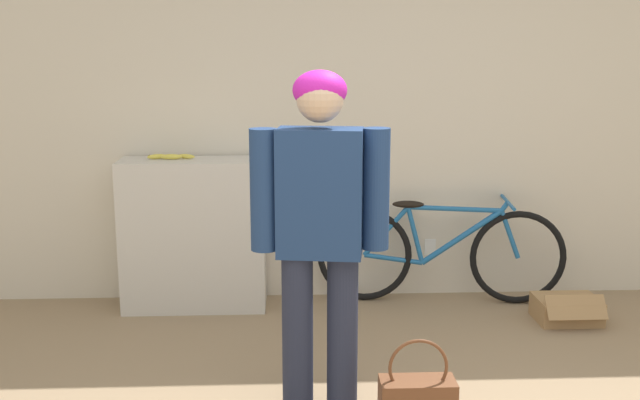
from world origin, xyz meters
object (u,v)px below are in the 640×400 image
at_px(person, 320,219).
at_px(banana, 171,157).
at_px(bicycle, 440,253).
at_px(cardboard_box, 567,309).

xyz_separation_m(person, banana, (-0.93, 1.59, 0.07)).
distance_m(person, bicycle, 1.94).
relative_size(bicycle, cardboard_box, 4.26).
bearing_deg(person, banana, 128.72).
distance_m(bicycle, banana, 1.98).
relative_size(person, banana, 5.10).
distance_m(person, cardboard_box, 2.24).
xyz_separation_m(bicycle, cardboard_box, (0.77, -0.42, -0.28)).
xyz_separation_m(bicycle, banana, (-1.85, 0.01, 0.70)).
distance_m(person, banana, 1.85).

